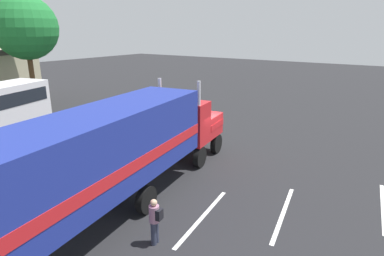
% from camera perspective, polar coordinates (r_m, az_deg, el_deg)
% --- Properties ---
extents(ground_plane, '(120.00, 120.00, 0.00)m').
position_cam_1_polar(ground_plane, '(18.79, 1.75, -4.70)').
color(ground_plane, '#232326').
extents(lane_stripe_near, '(4.39, 0.70, 0.01)m').
position_cam_1_polar(lane_stripe_near, '(12.97, 1.86, -15.17)').
color(lane_stripe_near, silver).
rests_on(lane_stripe_near, ground_plane).
extents(lane_stripe_mid, '(4.37, 0.87, 0.01)m').
position_cam_1_polar(lane_stripe_mid, '(13.66, 15.54, -14.07)').
color(lane_stripe_mid, silver).
rests_on(lane_stripe_mid, ground_plane).
extents(lane_stripe_far, '(4.39, 0.65, 0.01)m').
position_cam_1_polar(lane_stripe_far, '(15.60, 30.25, -11.80)').
color(lane_stripe_far, silver).
rests_on(lane_stripe_far, ground_plane).
extents(semi_truck, '(14.37, 4.71, 4.50)m').
position_cam_1_polar(semi_truck, '(13.00, -12.10, -3.14)').
color(semi_truck, red).
rests_on(semi_truck, ground_plane).
extents(person_bystander, '(0.34, 0.46, 1.63)m').
position_cam_1_polar(person_bystander, '(11.20, -6.46, -15.55)').
color(person_bystander, '#2D3347').
rests_on(person_bystander, ground_plane).
extents(tree_left, '(5.44, 5.44, 9.75)m').
position_cam_1_polar(tree_left, '(32.59, -26.95, 15.23)').
color(tree_left, brown).
rests_on(tree_left, ground_plane).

